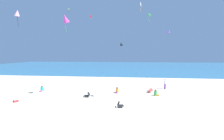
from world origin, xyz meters
TOP-DOWN VIEW (x-y plane):
  - ground_plane at (0.00, 10.00)m, footprint 120.00×120.00m
  - ocean_water at (0.00, 53.57)m, footprint 120.00×60.00m
  - beach_chair_far_right at (4.25, 10.91)m, footprint 0.79×0.83m
  - beach_chair_far_left at (0.80, 4.87)m, footprint 0.65×0.65m
  - beach_chair_near_camera at (-3.08, 7.93)m, footprint 0.70×0.55m
  - cooler_box at (-9.86, 5.30)m, footprint 0.52×0.54m
  - person_0 at (0.10, 10.27)m, footprint 0.48×0.66m
  - person_1 at (4.73, 9.44)m, footprint 0.65×0.46m
  - person_2 at (6.56, 13.17)m, footprint 0.39×0.39m
  - person_3 at (-9.72, 9.88)m, footprint 0.38×0.62m
  - kite_purple at (10.02, 27.09)m, footprint 0.66×0.61m
  - kite_red at (-7.46, 27.15)m, footprint 0.39×0.90m
  - kite_white at (3.27, 17.27)m, footprint 0.19×0.65m
  - kite_black at (-0.49, 28.78)m, footprint 1.11×1.18m
  - kite_magenta at (-4.90, 6.67)m, footprint 0.87×1.05m
  - kite_pink at (-10.11, 6.63)m, footprint 0.76×0.74m
  - kite_green at (4.75, 18.65)m, footprint 0.78×0.70m
  - kite_lime at (-12.55, 27.05)m, footprint 0.48×0.45m

SIDE VIEW (x-z plane):
  - ground_plane at x=0.00m, z-range 0.00..0.00m
  - ocean_water at x=0.00m, z-range 0.00..0.05m
  - cooler_box at x=-9.86m, z-range 0.00..0.27m
  - beach_chair_near_camera at x=-3.08m, z-range -0.03..0.54m
  - beach_chair_far_right at x=4.25m, z-range -0.02..0.54m
  - beach_chair_far_left at x=0.80m, z-range -0.02..0.56m
  - person_1 at x=4.73m, z-range -0.10..0.64m
  - person_0 at x=0.10m, z-range -0.10..0.65m
  - person_3 at x=-9.72m, z-range -0.10..0.66m
  - person_2 at x=6.56m, z-range 0.11..1.58m
  - kite_black at x=-0.49m, z-range 6.39..8.16m
  - kite_magenta at x=-4.90m, z-range 7.54..9.36m
  - kite_pink at x=-10.11m, z-range 8.27..10.00m
  - kite_purple at x=10.02m, z-range 9.26..10.27m
  - kite_green at x=4.75m, z-range 10.68..12.32m
  - kite_white at x=3.27m, z-range 12.01..13.39m
  - kite_red at x=-7.46m, z-range 12.65..14.09m
  - kite_lime at x=-12.55m, z-range 14.68..15.74m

